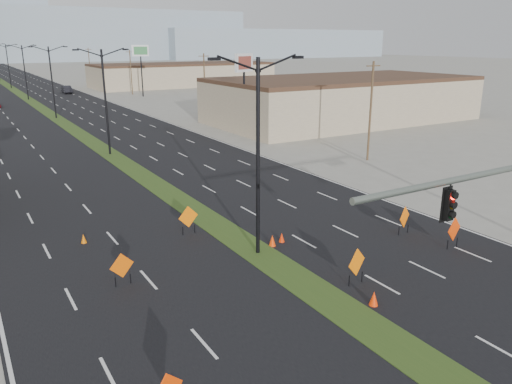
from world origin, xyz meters
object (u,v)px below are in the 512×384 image
pole_sign_east_near (244,69)px  cone_2 (272,241)px  streetlight_0 (258,153)px  construction_sign_2 (188,218)px  construction_sign_5 (454,230)px  cone_0 (374,299)px  cone_3 (84,239)px  cone_1 (282,237)px  pole_sign_east_far (141,54)px  streetlight_2 (52,80)px  car_mid (67,90)px  streetlight_4 (8,65)px  streetlight_1 (105,99)px  streetlight_3 (25,71)px  construction_sign_1 (122,267)px  construction_sign_4 (404,218)px  construction_sign_3 (357,263)px

pole_sign_east_near → cone_2: bearing=-142.2°
streetlight_0 → construction_sign_2: streetlight_0 is taller
construction_sign_2 → cone_2: construction_sign_2 is taller
construction_sign_2 → construction_sign_5: size_ratio=0.97×
cone_0 → cone_3: (-8.87, 13.31, -0.06)m
cone_1 → pole_sign_east_far: bearing=76.4°
streetlight_2 → car_mid: size_ratio=2.09×
streetlight_2 → car_mid: streetlight_2 is taller
streetlight_4 → cone_3: streetlight_4 is taller
pole_sign_east_near → pole_sign_east_far: bearing=60.0°
streetlight_1 → streetlight_4: size_ratio=1.00×
cone_1 → cone_2: (-0.75, -0.20, 0.05)m
streetlight_3 → cone_3: 78.39m
car_mid → construction_sign_5: 97.52m
construction_sign_1 → cone_2: 8.34m
construction_sign_1 → cone_2: bearing=-9.8°
construction_sign_1 → cone_2: size_ratio=2.46×
streetlight_2 → cone_1: (1.91, -55.41, -5.14)m
cone_2 → cone_3: (-8.69, 5.75, -0.06)m
streetlight_0 → streetlight_2: bearing=90.0°
cone_0 → streetlight_3: bearing=90.8°
car_mid → construction_sign_2: bearing=-95.8°
streetlight_3 → construction_sign_2: (-2.00, -79.61, -4.41)m
construction_sign_4 → cone_3: construction_sign_4 is taller
construction_sign_4 → pole_sign_east_near: (7.70, 31.78, 6.67)m
streetlight_2 → cone_0: bearing=-88.8°
streetlight_4 → construction_sign_1: size_ratio=6.31×
cone_2 → construction_sign_5: bearing=-32.9°
construction_sign_4 → cone_3: size_ratio=3.15×
cone_0 → pole_sign_east_near: bearing=67.9°
construction_sign_2 → construction_sign_3: construction_sign_3 is taller
streetlight_1 → streetlight_2: (0.00, 28.00, 0.00)m
streetlight_4 → cone_1: 111.54m
car_mid → construction_sign_4: (-0.23, -94.70, 0.20)m
construction_sign_1 → construction_sign_5: bearing=-28.7°
streetlight_0 → cone_2: (1.16, 0.39, -5.10)m
cone_0 → construction_sign_2: bearing=106.1°
construction_sign_3 → construction_sign_4: bearing=9.6°
construction_sign_5 → streetlight_2: bearing=87.2°
streetlight_1 → construction_sign_1: bearing=-104.4°
construction_sign_3 → construction_sign_1: bearing=132.5°
car_mid → construction_sign_5: size_ratio=2.73×
streetlight_4 → car_mid: (8.84, -19.35, -4.63)m
construction_sign_3 → cone_0: bearing=-126.4°
construction_sign_1 → pole_sign_east_far: (27.82, 78.17, 7.26)m
streetlight_0 → cone_0: bearing=-79.4°
streetlight_1 → construction_sign_2: (-2.00, -23.61, -4.41)m
construction_sign_3 → car_mid: bearing=69.2°
cone_2 → pole_sign_east_far: 80.67m
construction_sign_1 → streetlight_4: bearing=74.5°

